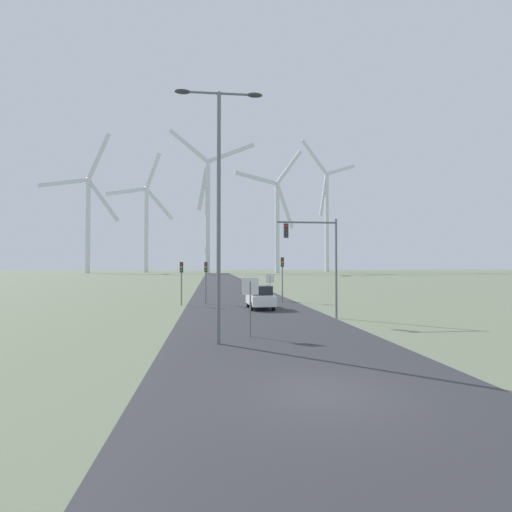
# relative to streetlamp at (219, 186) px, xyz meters

# --- Properties ---
(ground_plane) EXTENTS (600.00, 600.00, 0.00)m
(ground_plane) POSITION_rel_streetlamp_xyz_m (2.65, -6.99, -6.91)
(ground_plane) COLOR #667056
(road_surface) EXTENTS (10.00, 240.00, 0.01)m
(road_surface) POSITION_rel_streetlamp_xyz_m (2.65, 41.01, -6.90)
(road_surface) COLOR #2D2D33
(road_surface) RESTS_ON ground
(streetlamp) EXTENTS (3.88, 0.32, 11.09)m
(streetlamp) POSITION_rel_streetlamp_xyz_m (0.00, 0.00, 0.00)
(streetlamp) COLOR slate
(streetlamp) RESTS_ON ground
(stop_sign_near) EXTENTS (0.81, 0.07, 2.81)m
(stop_sign_near) POSITION_rel_streetlamp_xyz_m (1.55, 1.55, -4.94)
(stop_sign_near) COLOR slate
(stop_sign_near) RESTS_ON ground
(stop_sign_far) EXTENTS (0.81, 0.07, 2.55)m
(stop_sign_far) POSITION_rel_streetlamp_xyz_m (5.40, 20.83, -5.12)
(stop_sign_far) COLOR slate
(stop_sign_far) RESTS_ON ground
(traffic_light_post_near_left) EXTENTS (0.28, 0.34, 3.72)m
(traffic_light_post_near_left) POSITION_rel_streetlamp_xyz_m (-0.75, 18.19, -4.17)
(traffic_light_post_near_left) COLOR slate
(traffic_light_post_near_left) RESTS_ON ground
(traffic_light_post_near_right) EXTENTS (0.28, 0.34, 4.18)m
(traffic_light_post_near_right) POSITION_rel_streetlamp_xyz_m (6.39, 19.56, -3.85)
(traffic_light_post_near_right) COLOR slate
(traffic_light_post_near_right) RESTS_ON ground
(traffic_light_post_mid_left) EXTENTS (0.28, 0.34, 3.71)m
(traffic_light_post_mid_left) POSITION_rel_streetlamp_xyz_m (-2.81, 17.24, -4.18)
(traffic_light_post_mid_left) COLOR slate
(traffic_light_post_mid_left) RESTS_ON ground
(traffic_light_mast_overhead) EXTENTS (3.94, 0.34, 6.43)m
(traffic_light_mast_overhead) POSITION_rel_streetlamp_xyz_m (6.44, 7.55, -2.40)
(traffic_light_mast_overhead) COLOR slate
(traffic_light_mast_overhead) RESTS_ON ground
(car_approaching) EXTENTS (1.98, 4.17, 1.83)m
(car_approaching) POSITION_rel_streetlamp_xyz_m (3.57, 13.75, -5.99)
(car_approaching) COLOR white
(car_approaching) RESTS_ON ground
(wind_turbine_far_left) EXTENTS (37.40, 5.31, 64.19)m
(wind_turbine_far_left) POSITION_rel_streetlamp_xyz_m (-55.89, 171.25, 20.25)
(wind_turbine_far_left) COLOR silver
(wind_turbine_far_left) RESTS_ON ground
(wind_turbine_left) EXTENTS (31.77, 8.59, 60.21)m
(wind_turbine_left) POSITION_rel_streetlamp_xyz_m (-32.04, 184.72, 19.13)
(wind_turbine_left) COLOR silver
(wind_turbine_left) RESTS_ON ground
(wind_turbine_center) EXTENTS (38.66, 4.96, 65.18)m
(wind_turbine_center) POSITION_rel_streetlamp_xyz_m (-1.64, 162.28, 24.19)
(wind_turbine_center) COLOR silver
(wind_turbine_center) RESTS_ON ground
(wind_turbine_right) EXTENTS (34.29, 13.76, 60.42)m
(wind_turbine_right) POSITION_rel_streetlamp_xyz_m (31.06, 168.48, 19.95)
(wind_turbine_right) COLOR silver
(wind_turbine_right) RESTS_ON ground
(wind_turbine_far_right) EXTENTS (36.05, 19.80, 69.24)m
(wind_turbine_far_right) POSITION_rel_streetlamp_xyz_m (62.16, 191.68, 25.89)
(wind_turbine_far_right) COLOR silver
(wind_turbine_far_right) RESTS_ON ground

